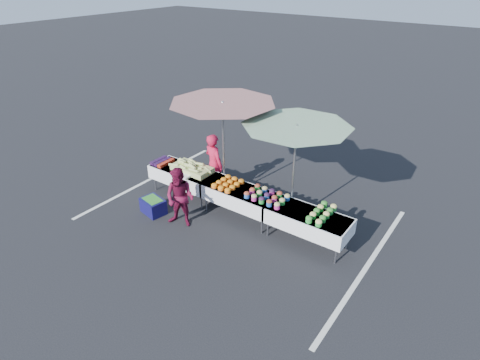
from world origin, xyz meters
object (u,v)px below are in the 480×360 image
Objects in this scene: table_right at (308,220)px; table_center at (240,195)px; vendor at (214,164)px; umbrella_right at (296,134)px; storage_bin at (153,206)px; umbrella_left at (223,111)px; table_left at (184,175)px; customer at (180,198)px.

table_center is at bearing 180.00° from table_right.
vendor is 0.55× the size of umbrella_right.
table_center is at bearing 42.89° from storage_bin.
vendor is at bearing 155.99° from table_center.
table_center is at bearing 170.11° from vendor.
table_right is at bearing -10.20° from umbrella_left.
umbrella_left reaches higher than umbrella_right.
table_left is 1.19m from storage_bin.
table_center is at bearing 34.37° from customer.
vendor reaches higher than table_right.
table_right is 3.09m from vendor.
vendor is 1.67m from customer.
umbrella_left is (0.39, -0.07, 1.54)m from vendor.
table_center reaches higher than storage_bin.
umbrella_right is (-0.69, 0.52, 1.65)m from table_right.
storage_bin is at bearing 84.75° from vendor.
vendor reaches higher than customer.
table_right is 1.86m from umbrella_right.
umbrella_right is at bearing 40.54° from storage_bin.
vendor is 0.53× the size of umbrella_left.
umbrella_left is at bearing -176.63° from vendor.
table_left is 0.61× the size of umbrella_right.
table_center is 0.61× the size of umbrella_right.
table_right reaches higher than storage_bin.
umbrella_left is at bearing 71.81° from customer.
umbrella_left is 1.03× the size of umbrella_right.
table_right is 3.81m from storage_bin.
vendor is (-1.23, 0.55, 0.25)m from table_center.
umbrella_left is (-0.84, 0.48, 1.79)m from table_center.
table_left is at bearing 58.34° from vendor.
storage_bin is at bearing -121.45° from umbrella_left.
umbrella_left is 1.96m from umbrella_right.
table_left is 1.80m from table_center.
table_right is 0.61× the size of umbrella_right.
vendor is at bearing 81.81° from storage_bin.
customer is at bearing -50.78° from table_left.
table_left reaches higher than storage_bin.
table_right is (1.80, 0.00, 0.00)m from table_center.
umbrella_right reaches higher than storage_bin.
storage_bin is (-2.93, -1.65, -2.03)m from umbrella_right.
umbrella_right is at bearing 25.26° from table_center.
table_right is 3.23m from umbrella_left.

